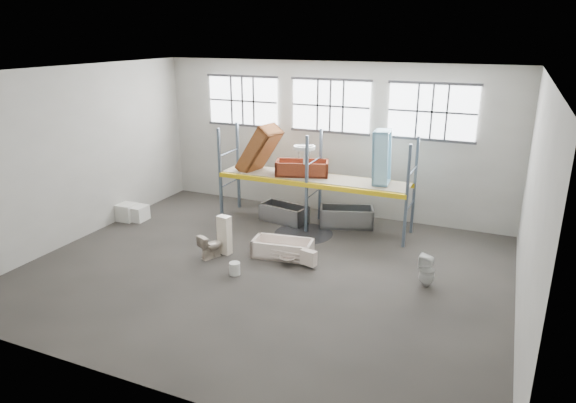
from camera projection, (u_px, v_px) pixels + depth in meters
The scene contains 34 objects.
floor at pixel (265, 271), 13.29m from camera, with size 12.00×10.00×0.10m, color #46413B.
ceiling at pixel (262, 69), 11.68m from camera, with size 12.00×10.00×0.10m, color silver.
wall_back at pixel (331, 139), 16.88m from camera, with size 12.00×0.10×5.00m, color #A19F95.
wall_front at pixel (124, 255), 8.09m from camera, with size 12.00×0.10×5.00m, color #AFADA2.
wall_left at pixel (76, 154), 14.78m from camera, with size 0.10×10.00×5.00m, color #AEACA2.
wall_right at pixel (535, 209), 10.20m from camera, with size 0.10×10.00×5.00m, color #A4A298.
window_left at pixel (243, 101), 17.65m from camera, with size 2.60×0.04×1.60m, color white.
window_mid at pixel (331, 106), 16.44m from camera, with size 2.60×0.04×1.60m, color white.
window_right at pixel (432, 112), 15.23m from camera, with size 2.60×0.04×1.60m, color white.
rack_upright_la at pixel (220, 174), 16.46m from camera, with size 0.08×0.08×3.00m, color slate.
rack_upright_lb at pixel (238, 166), 17.51m from camera, with size 0.08×0.08×3.00m, color slate.
rack_upright_ma at pixel (307, 185), 15.33m from camera, with size 0.08×0.08×3.00m, color slate.
rack_upright_mb at pixel (320, 175), 16.37m from camera, with size 0.08×0.08×3.00m, color slate.
rack_upright_ra at pixel (407, 197), 14.19m from camera, with size 0.08×0.08×3.00m, color slate.
rack_upright_rb at pixel (415, 186), 15.23m from camera, with size 0.08×0.08×3.00m, color slate.
rack_beam_front at pixel (307, 185), 15.33m from camera, with size 6.00×0.10×0.14m, color yellow.
rack_beam_back at pixel (320, 175), 16.37m from camera, with size 6.00×0.10×0.14m, color yellow.
shelf_deck at pixel (314, 177), 15.82m from camera, with size 5.90×1.10×0.03m, color gray.
wet_patch at pixel (304, 233), 15.62m from camera, with size 1.80×1.80×0.00m, color black.
bathtub_beige at pixel (283, 248), 13.97m from camera, with size 1.63×0.77×0.48m, color silver, non-canonical shape.
cistern_spare at pixel (309, 258), 13.29m from camera, with size 0.42×0.20×0.40m, color beige.
sink_in_tub at pixel (287, 259), 13.48m from camera, with size 0.44×0.44×0.15m, color #C1AFA3.
toilet_beige at pixel (211, 246), 13.88m from camera, with size 0.38×0.66×0.68m, color beige.
cistern_tall at pixel (225, 235), 14.06m from camera, with size 0.35×0.23×1.10m, color #EFDFC6.
toilet_white at pixel (427, 271), 12.28m from camera, with size 0.37×0.37×0.81m, color white.
steel_tub_left at pixel (284, 213), 16.55m from camera, with size 1.52×0.71×0.56m, color #AEB0B5, non-canonical shape.
steel_tub_right at pixel (346, 217), 16.15m from camera, with size 1.67×0.78×0.61m, color #A5A9AC, non-canonical shape.
rust_tub_flat at pixel (302, 168), 15.96m from camera, with size 1.64×0.77×0.46m, color #913819, non-canonical shape.
rust_tub_tilted at pixel (259, 150), 16.21m from camera, with size 1.76×0.83×0.50m, color #95512B, non-canonical shape.
sink_on_shelf at pixel (304, 163), 15.45m from camera, with size 0.65×0.50×0.58m, color white.
blue_tub_upright at pixel (382, 157), 14.87m from camera, with size 1.59×0.74×0.45m, color #93CFE9, non-canonical shape.
bucket at pixel (235, 269), 12.94m from camera, with size 0.28×0.28×0.32m, color silver.
carton_near at pixel (126, 212), 16.68m from camera, with size 0.64×0.55×0.55m, color silver.
carton_far at pixel (137, 213), 16.68m from camera, with size 0.58×0.58×0.48m, color silver.
Camera 1 is at (5.35, -10.80, 5.86)m, focal length 31.84 mm.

